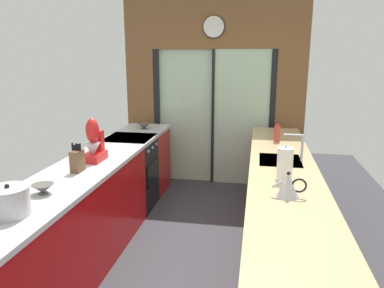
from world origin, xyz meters
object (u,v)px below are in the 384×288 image
paper_towel_roll (285,164)px  kettle (288,186)px  oven_range (131,173)px  mixing_bowl_near (43,189)px  knife_block (77,160)px  stock_pot (9,202)px  mixing_bowl_far (144,126)px  stand_mixer (94,145)px  soap_bottle (277,134)px

paper_towel_roll → kettle: bearing=-89.7°
oven_range → mixing_bowl_near: bearing=-89.5°
knife_block → stock_pot: bearing=-90.0°
mixing_bowl_far → paper_towel_roll: 2.57m
stand_mixer → kettle: size_ratio=1.69×
knife_block → kettle: 1.81m
oven_range → stock_pot: (0.02, -2.31, 0.56)m
stand_mixer → stock_pot: 1.27m
knife_block → stand_mixer: size_ratio=0.61×
mixing_bowl_far → knife_block: (0.00, -1.94, 0.06)m
stock_pot → soap_bottle: size_ratio=1.13×
mixing_bowl_far → stock_pot: stock_pot is taller
soap_bottle → paper_towel_roll: bearing=-90.0°
stand_mixer → stock_pot: stand_mixer is taller
knife_block → paper_towel_roll: 1.78m
oven_range → knife_block: size_ratio=3.58×
oven_range → stock_pot: 2.38m
mixing_bowl_near → stock_pot: stock_pot is taller
stock_pot → kettle: 1.89m
knife_block → paper_towel_roll: (1.78, 0.09, 0.03)m
mixing_bowl_near → soap_bottle: (1.78, 2.02, 0.06)m
oven_range → stand_mixer: size_ratio=2.19×
knife_block → kettle: (1.78, -0.29, -0.02)m
kettle → soap_bottle: (-0.00, 1.76, 0.01)m
mixing_bowl_near → kettle: bearing=8.2°
knife_block → mixing_bowl_far: bearing=90.0°
mixing_bowl_far → stock_pot: size_ratio=0.69×
soap_bottle → mixing_bowl_near: bearing=-131.4°
stock_pot → kettle: size_ratio=1.07×
knife_block → mixing_bowl_near: bearing=-90.0°
mixing_bowl_far → stand_mixer: size_ratio=0.43×
stock_pot → knife_block: bearing=90.0°
mixing_bowl_near → stock_pot: bearing=-90.0°
stand_mixer → paper_towel_roll: stand_mixer is taller
knife_block → stock_pot: (-0.00, -0.92, -0.01)m
soap_bottle → oven_range: bearing=-177.2°
oven_range → stand_mixer: (0.02, -1.04, 0.63)m
mixing_bowl_far → stock_pot: 2.86m
soap_bottle → paper_towel_roll: size_ratio=0.77×
kettle → paper_towel_roll: bearing=90.3°
stock_pot → paper_towel_roll: size_ratio=0.87×
mixing_bowl_near → mixing_bowl_far: 2.48m
stand_mixer → soap_bottle: (1.78, 1.13, -0.06)m
mixing_bowl_near → knife_block: knife_block is taller
paper_towel_roll → knife_block: bearing=-177.2°
paper_towel_roll → mixing_bowl_far: bearing=133.8°
mixing_bowl_far → knife_block: bearing=-90.0°
mixing_bowl_near → stock_pot: (0.00, -0.38, 0.05)m
kettle → oven_range: bearing=137.1°
oven_range → knife_block: knife_block is taller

